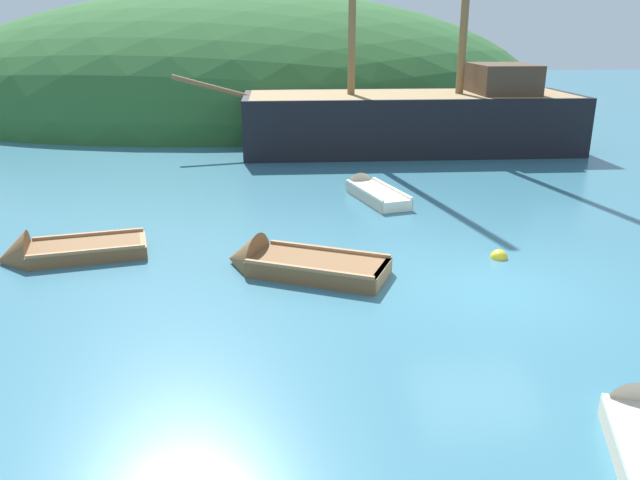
{
  "coord_description": "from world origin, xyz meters",
  "views": [
    {
      "loc": [
        -3.85,
        -10.69,
        4.69
      ],
      "look_at": [
        -3.04,
        2.23,
        0.25
      ],
      "focal_mm": 35.18,
      "sensor_mm": 36.0,
      "label": 1
    }
  ],
  "objects_px": {
    "buoy_yellow": "(499,258)",
    "rowboat_center": "(290,266)",
    "sailing_ship": "(412,128)",
    "rowboat_outer_left": "(59,255)",
    "rowboat_portside": "(371,193)"
  },
  "relations": [
    {
      "from": "buoy_yellow",
      "to": "sailing_ship",
      "type": "bearing_deg",
      "value": 87.29
    },
    {
      "from": "sailing_ship",
      "to": "buoy_yellow",
      "type": "relative_size",
      "value": 42.49
    },
    {
      "from": "rowboat_portside",
      "to": "buoy_yellow",
      "type": "relative_size",
      "value": 9.08
    },
    {
      "from": "sailing_ship",
      "to": "rowboat_portside",
      "type": "xyz_separation_m",
      "value": [
        -2.61,
        -7.01,
        -0.79
      ]
    },
    {
      "from": "sailing_ship",
      "to": "rowboat_outer_left",
      "type": "xyz_separation_m",
      "value": [
        -9.92,
        -11.66,
        -0.81
      ]
    },
    {
      "from": "rowboat_portside",
      "to": "rowboat_outer_left",
      "type": "height_order",
      "value": "rowboat_outer_left"
    },
    {
      "from": "sailing_ship",
      "to": "rowboat_portside",
      "type": "relative_size",
      "value": 4.68
    },
    {
      "from": "rowboat_portside",
      "to": "buoy_yellow",
      "type": "distance_m",
      "value": 5.59
    },
    {
      "from": "rowboat_portside",
      "to": "rowboat_center",
      "type": "height_order",
      "value": "rowboat_center"
    },
    {
      "from": "sailing_ship",
      "to": "rowboat_center",
      "type": "height_order",
      "value": "sailing_ship"
    },
    {
      "from": "buoy_yellow",
      "to": "rowboat_center",
      "type": "bearing_deg",
      "value": -174.04
    },
    {
      "from": "buoy_yellow",
      "to": "rowboat_portside",
      "type": "bearing_deg",
      "value": 111.32
    },
    {
      "from": "sailing_ship",
      "to": "buoy_yellow",
      "type": "distance_m",
      "value": 12.26
    },
    {
      "from": "rowboat_portside",
      "to": "buoy_yellow",
      "type": "xyz_separation_m",
      "value": [
        2.03,
        -5.2,
        -0.1
      ]
    },
    {
      "from": "sailing_ship",
      "to": "rowboat_outer_left",
      "type": "distance_m",
      "value": 15.33
    }
  ]
}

